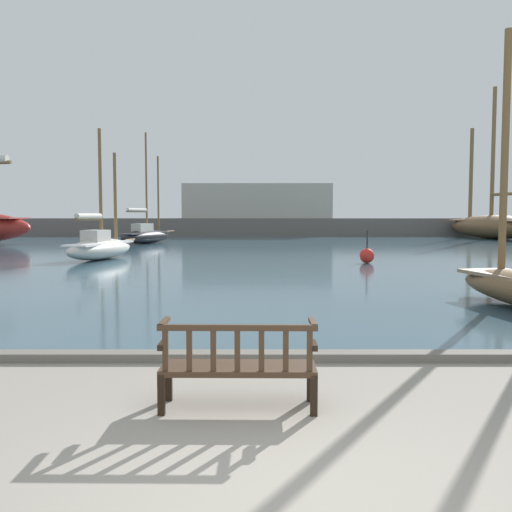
{
  "coord_description": "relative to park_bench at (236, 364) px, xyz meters",
  "views": [
    {
      "loc": [
        -0.3,
        -3.89,
        2.01
      ],
      "look_at": [
        -0.24,
        10.0,
        1.0
      ],
      "focal_mm": 40.0,
      "sensor_mm": 36.0,
      "label": 1
    }
  ],
  "objects": [
    {
      "name": "harbor_water",
      "position": [
        0.48,
        42.12,
        -0.43
      ],
      "size": [
        100.0,
        80.0,
        0.08
      ],
      "primitive_type": "cube",
      "color": "#385666",
      "rests_on": "ground"
    },
    {
      "name": "ground_plane",
      "position": [
        0.48,
        -1.88,
        -0.47
      ],
      "size": [
        160.0,
        160.0,
        0.0
      ],
      "primitive_type": "plane",
      "color": "gray"
    },
    {
      "name": "sailboat_outer_starboard",
      "position": [
        -7.22,
        32.39,
        0.23
      ],
      "size": [
        3.15,
        6.81,
        7.38
      ],
      "color": "black",
      "rests_on": "harbor_water"
    },
    {
      "name": "quay_edge_kerb",
      "position": [
        0.48,
        1.97,
        -0.41
      ],
      "size": [
        40.0,
        0.3,
        0.12
      ],
      "primitive_type": "cube",
      "color": "slate",
      "rests_on": "ground"
    },
    {
      "name": "sailboat_nearest_port",
      "position": [
        19.22,
        40.02,
        0.72
      ],
      "size": [
        5.41,
        12.46,
        12.04
      ],
      "color": "brown",
      "rests_on": "harbor_water"
    },
    {
      "name": "sailboat_mid_starboard",
      "position": [
        -6.55,
        18.75,
        0.19
      ],
      "size": [
        2.5,
        5.99,
        5.61
      ],
      "color": "silver",
      "rests_on": "harbor_water"
    },
    {
      "name": "channel_buoy",
      "position": [
        4.61,
        16.88,
        -0.09
      ],
      "size": [
        0.59,
        0.59,
        1.29
      ],
      "color": "red",
      "rests_on": "harbor_water"
    },
    {
      "name": "park_bench",
      "position": [
        0.0,
        0.0,
        0.0
      ],
      "size": [
        1.61,
        0.54,
        0.92
      ],
      "color": "black",
      "rests_on": "ground"
    },
    {
      "name": "far_breakwater",
      "position": [
        0.42,
        45.97,
        1.09
      ],
      "size": [
        47.98,
        2.4,
        4.79
      ],
      "color": "#66605B",
      "rests_on": "ground"
    }
  ]
}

